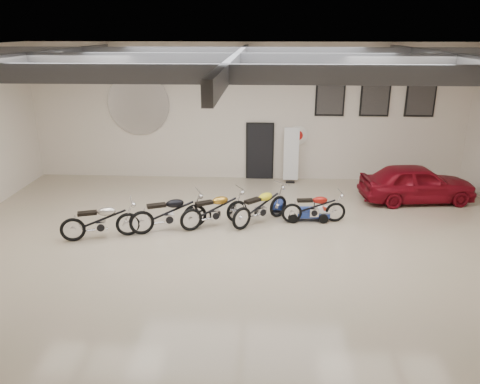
# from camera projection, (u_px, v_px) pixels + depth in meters

# --- Properties ---
(floor) EXTENTS (16.00, 12.00, 0.01)m
(floor) POSITION_uv_depth(u_px,v_px,m) (238.00, 246.00, 12.35)
(floor) COLOR tan
(floor) RESTS_ON ground
(ceiling) EXTENTS (16.00, 12.00, 0.01)m
(ceiling) POSITION_uv_depth(u_px,v_px,m) (237.00, 49.00, 10.69)
(ceiling) COLOR slate
(ceiling) RESTS_ON back_wall
(back_wall) EXTENTS (16.00, 0.02, 5.00)m
(back_wall) POSITION_uv_depth(u_px,v_px,m) (247.00, 113.00, 17.17)
(back_wall) COLOR beige
(back_wall) RESTS_ON floor
(ceiling_beams) EXTENTS (15.80, 11.80, 0.32)m
(ceiling_beams) POSITION_uv_depth(u_px,v_px,m) (237.00, 60.00, 10.77)
(ceiling_beams) COLOR #595B61
(ceiling_beams) RESTS_ON ceiling
(door) EXTENTS (0.92, 0.08, 2.10)m
(door) POSITION_uv_depth(u_px,v_px,m) (260.00, 152.00, 17.58)
(door) COLOR black
(door) RESTS_ON back_wall
(logo_plaque) EXTENTS (2.30, 0.06, 1.16)m
(logo_plaque) POSITION_uv_depth(u_px,v_px,m) (138.00, 104.00, 17.22)
(logo_plaque) COLOR silver
(logo_plaque) RESTS_ON back_wall
(poster_left) EXTENTS (1.05, 0.08, 1.35)m
(poster_left) POSITION_uv_depth(u_px,v_px,m) (330.00, 97.00, 16.79)
(poster_left) COLOR black
(poster_left) RESTS_ON back_wall
(poster_mid) EXTENTS (1.05, 0.08, 1.35)m
(poster_mid) POSITION_uv_depth(u_px,v_px,m) (375.00, 98.00, 16.71)
(poster_mid) COLOR black
(poster_mid) RESTS_ON back_wall
(poster_right) EXTENTS (1.05, 0.08, 1.35)m
(poster_right) POSITION_uv_depth(u_px,v_px,m) (421.00, 98.00, 16.63)
(poster_right) COLOR black
(poster_right) RESTS_ON back_wall
(oil_sign) EXTENTS (0.72, 0.10, 0.72)m
(oil_sign) POSITION_uv_depth(u_px,v_px,m) (298.00, 135.00, 17.30)
(oil_sign) COLOR white
(oil_sign) RESTS_ON back_wall
(banner_stand) EXTENTS (0.55, 0.23, 2.01)m
(banner_stand) POSITION_uv_depth(u_px,v_px,m) (291.00, 156.00, 17.12)
(banner_stand) COLOR white
(banner_stand) RESTS_ON floor
(motorcycle_silver) EXTENTS (2.17, 1.25, 1.08)m
(motorcycle_silver) POSITION_uv_depth(u_px,v_px,m) (100.00, 220.00, 12.65)
(motorcycle_silver) COLOR silver
(motorcycle_silver) RESTS_ON floor
(motorcycle_black) EXTENTS (2.25, 1.44, 1.12)m
(motorcycle_black) POSITION_uv_depth(u_px,v_px,m) (168.00, 212.00, 13.12)
(motorcycle_black) COLOR silver
(motorcycle_black) RESTS_ON floor
(motorcycle_gold) EXTENTS (2.10, 1.57, 1.07)m
(motorcycle_gold) POSITION_uv_depth(u_px,v_px,m) (214.00, 209.00, 13.44)
(motorcycle_gold) COLOR silver
(motorcycle_gold) RESTS_ON floor
(motorcycle_yellow) EXTENTS (1.96, 1.90, 1.08)m
(motorcycle_yellow) POSITION_uv_depth(u_px,v_px,m) (261.00, 206.00, 13.65)
(motorcycle_yellow) COLOR silver
(motorcycle_yellow) RESTS_ON floor
(motorcycle_red) EXTENTS (1.91, 0.79, 0.97)m
(motorcycle_red) POSITION_uv_depth(u_px,v_px,m) (314.00, 207.00, 13.73)
(motorcycle_red) COLOR silver
(motorcycle_red) RESTS_ON floor
(go_kart) EXTENTS (1.61, 0.77, 0.57)m
(go_kart) POSITION_uv_depth(u_px,v_px,m) (312.00, 210.00, 14.01)
(go_kart) COLOR navy
(go_kart) RESTS_ON floor
(vintage_car) EXTENTS (1.91, 3.84, 1.26)m
(vintage_car) POSITION_uv_depth(u_px,v_px,m) (417.00, 183.00, 15.38)
(vintage_car) COLOR maroon
(vintage_car) RESTS_ON floor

